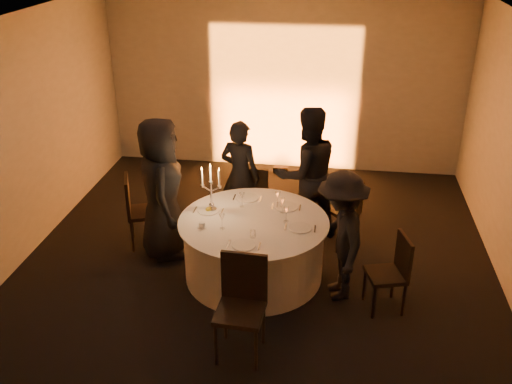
# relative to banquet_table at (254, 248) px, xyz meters

# --- Properties ---
(floor) EXTENTS (7.00, 7.00, 0.00)m
(floor) POSITION_rel_banquet_table_xyz_m (0.00, 0.00, -0.38)
(floor) COLOR black
(floor) RESTS_ON ground
(ceiling) EXTENTS (7.00, 7.00, 0.00)m
(ceiling) POSITION_rel_banquet_table_xyz_m (0.00, 0.00, 2.62)
(ceiling) COLOR silver
(ceiling) RESTS_ON wall_back
(wall_back) EXTENTS (7.00, 0.00, 7.00)m
(wall_back) POSITION_rel_banquet_table_xyz_m (0.00, 3.50, 1.12)
(wall_back) COLOR beige
(wall_back) RESTS_ON floor
(wall_left) EXTENTS (0.00, 7.00, 7.00)m
(wall_left) POSITION_rel_banquet_table_xyz_m (-3.00, 0.00, 1.12)
(wall_left) COLOR beige
(wall_left) RESTS_ON floor
(uplighter_fixture) EXTENTS (0.25, 0.12, 0.10)m
(uplighter_fixture) POSITION_rel_banquet_table_xyz_m (0.00, 3.20, -0.33)
(uplighter_fixture) COLOR black
(uplighter_fixture) RESTS_ON floor
(banquet_table) EXTENTS (1.80, 1.80, 0.77)m
(banquet_table) POSITION_rel_banquet_table_xyz_m (0.00, 0.00, 0.00)
(banquet_table) COLOR black
(banquet_table) RESTS_ON floor
(chair_left) EXTENTS (0.56, 0.56, 1.00)m
(chair_left) POSITION_rel_banquet_table_xyz_m (-1.63, 0.52, 0.18)
(chair_left) COLOR black
(chair_left) RESTS_ON floor
(chair_back_left) EXTENTS (0.43, 0.43, 0.90)m
(chair_back_left) POSITION_rel_banquet_table_xyz_m (-0.16, 1.33, 0.12)
(chair_back_left) COLOR black
(chair_back_left) RESTS_ON floor
(chair_back_right) EXTENTS (0.53, 0.53, 0.86)m
(chair_back_right) POSITION_rel_banquet_table_xyz_m (1.11, 1.06, 0.10)
(chair_back_right) COLOR black
(chair_back_right) RESTS_ON floor
(chair_right) EXTENTS (0.49, 0.49, 0.91)m
(chair_right) POSITION_rel_banquet_table_xyz_m (1.62, -0.42, 0.13)
(chair_right) COLOR black
(chair_right) RESTS_ON floor
(chair_front) EXTENTS (0.49, 0.49, 1.07)m
(chair_front) POSITION_rel_banquet_table_xyz_m (0.08, -1.33, 0.22)
(chair_front) COLOR black
(chair_front) RESTS_ON floor
(guest_left) EXTENTS (0.83, 1.04, 1.86)m
(guest_left) POSITION_rel_banquet_table_xyz_m (-1.23, 0.36, 0.55)
(guest_left) COLOR black
(guest_left) RESTS_ON floor
(guest_back_left) EXTENTS (0.67, 0.53, 1.59)m
(guest_back_left) POSITION_rel_banquet_table_xyz_m (-0.37, 1.20, 0.41)
(guest_back_left) COLOR black
(guest_back_left) RESTS_ON floor
(guest_back_right) EXTENTS (1.13, 1.04, 1.86)m
(guest_back_right) POSITION_rel_banquet_table_xyz_m (0.56, 1.09, 0.55)
(guest_back_right) COLOR black
(guest_back_right) RESTS_ON floor
(guest_right) EXTENTS (0.80, 1.12, 1.57)m
(guest_right) POSITION_rel_banquet_table_xyz_m (1.03, -0.24, 0.40)
(guest_right) COLOR black
(guest_right) RESTS_ON floor
(plate_left) EXTENTS (0.36, 0.27, 0.08)m
(plate_left) POSITION_rel_banquet_table_xyz_m (-0.58, 0.16, 0.40)
(plate_left) COLOR white
(plate_left) RESTS_ON banquet_table
(plate_back_left) EXTENTS (0.36, 0.28, 0.01)m
(plate_back_left) POSITION_rel_banquet_table_xyz_m (-0.17, 0.57, 0.39)
(plate_back_left) COLOR white
(plate_back_left) RESTS_ON banquet_table
(plate_back_right) EXTENTS (0.35, 0.29, 0.01)m
(plate_back_right) POSITION_rel_banquet_table_xyz_m (0.35, 0.39, 0.39)
(plate_back_right) COLOR white
(plate_back_right) RESTS_ON banquet_table
(plate_right) EXTENTS (0.36, 0.27, 0.01)m
(plate_right) POSITION_rel_banquet_table_xyz_m (0.56, -0.11, 0.39)
(plate_right) COLOR white
(plate_right) RESTS_ON banquet_table
(plate_front) EXTENTS (0.36, 0.27, 0.01)m
(plate_front) POSITION_rel_banquet_table_xyz_m (-0.02, -0.58, 0.39)
(plate_front) COLOR white
(plate_front) RESTS_ON banquet_table
(coffee_cup) EXTENTS (0.11, 0.11, 0.07)m
(coffee_cup) POSITION_rel_banquet_table_xyz_m (-0.57, -0.25, 0.42)
(coffee_cup) COLOR white
(coffee_cup) RESTS_ON banquet_table
(candelabra) EXTENTS (0.26, 0.12, 0.62)m
(candelabra) POSITION_rel_banquet_table_xyz_m (-0.55, 0.19, 0.60)
(candelabra) COLOR silver
(candelabra) RESTS_ON banquet_table
(wine_glass_a) EXTENTS (0.07, 0.07, 0.19)m
(wine_glass_a) POSITION_rel_banquet_table_xyz_m (0.24, 0.43, 0.52)
(wine_glass_a) COLOR white
(wine_glass_a) RESTS_ON banquet_table
(wine_glass_b) EXTENTS (0.07, 0.07, 0.19)m
(wine_glass_b) POSITION_rel_banquet_table_xyz_m (0.38, 0.03, 0.52)
(wine_glass_b) COLOR white
(wine_glass_b) RESTS_ON banquet_table
(wine_glass_c) EXTENTS (0.07, 0.07, 0.19)m
(wine_glass_c) POSITION_rel_banquet_table_xyz_m (0.32, 0.26, 0.52)
(wine_glass_c) COLOR white
(wine_glass_c) RESTS_ON banquet_table
(wine_glass_d) EXTENTS (0.07, 0.07, 0.19)m
(wine_glass_d) POSITION_rel_banquet_table_xyz_m (-0.19, 0.33, 0.52)
(wine_glass_d) COLOR white
(wine_glass_d) RESTS_ON banquet_table
(wine_glass_e) EXTENTS (0.07, 0.07, 0.19)m
(wine_glass_e) POSITION_rel_banquet_table_xyz_m (-0.33, -0.25, 0.52)
(wine_glass_e) COLOR white
(wine_glass_e) RESTS_ON banquet_table
(tumbler_a) EXTENTS (0.07, 0.07, 0.09)m
(tumbler_a) POSITION_rel_banquet_table_xyz_m (0.27, 0.33, 0.43)
(tumbler_a) COLOR white
(tumbler_a) RESTS_ON banquet_table
(tumbler_b) EXTENTS (0.07, 0.07, 0.09)m
(tumbler_b) POSITION_rel_banquet_table_xyz_m (0.05, -0.39, 0.43)
(tumbler_b) COLOR white
(tumbler_b) RESTS_ON banquet_table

